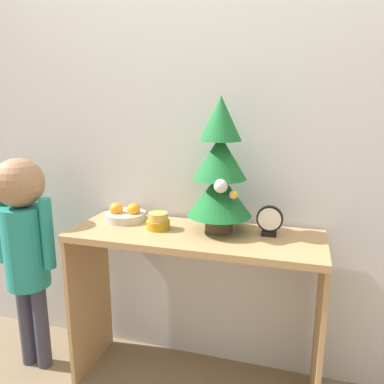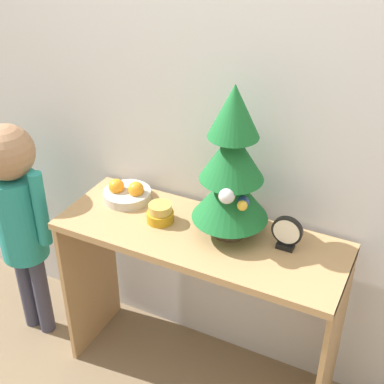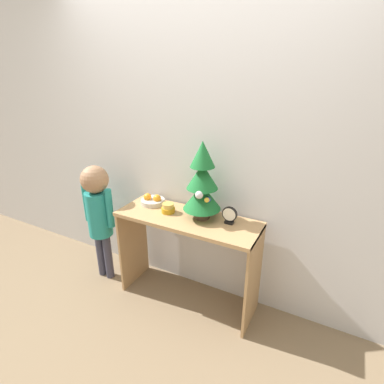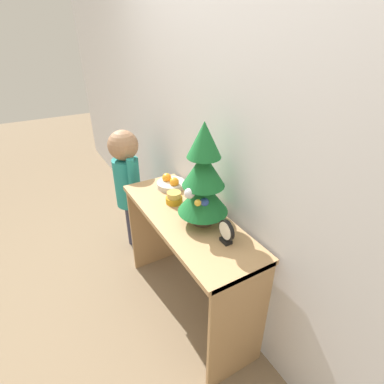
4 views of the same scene
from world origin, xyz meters
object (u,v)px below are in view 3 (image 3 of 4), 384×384
Objects in this scene: mini_tree at (202,183)px; fruit_bowl at (153,200)px; desk_clock at (229,215)px; singing_bowl at (168,208)px; child_figure at (98,207)px.

fruit_bowl is (-0.48, 0.04, -0.25)m from mini_tree.
desk_clock is (0.71, -0.03, 0.04)m from fruit_bowl.
singing_bowl is at bearing -21.32° from fruit_bowl.
singing_bowl is 0.80× the size of desk_clock.
child_figure is at bearing -158.98° from fruit_bowl.
desk_clock reaches higher than fruit_bowl.
desk_clock reaches higher than singing_bowl.
desk_clock is (0.50, 0.05, 0.03)m from singing_bowl.
mini_tree is at bearing -178.29° from desk_clock.
mini_tree is at bearing 9.14° from singing_bowl.
mini_tree reaches higher than desk_clock.
mini_tree is 0.37m from singing_bowl.
fruit_bowl is at bearing 175.75° from mini_tree.
mini_tree reaches higher than child_figure.
child_figure is at bearing -171.73° from singing_bowl.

